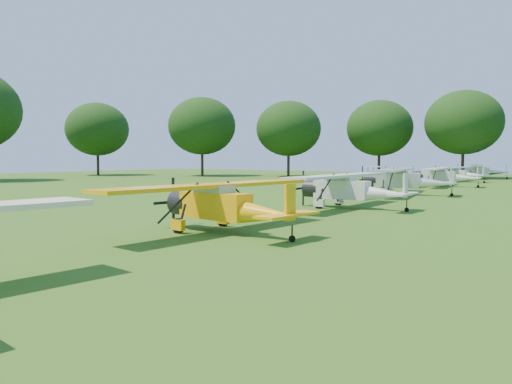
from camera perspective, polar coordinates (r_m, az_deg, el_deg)
ground at (r=25.13m, az=2.09°, el=-3.04°), size 160.00×160.00×0.00m
tree_belt at (r=23.95m, az=9.96°, el=15.86°), size 137.36×130.27×14.52m
aircraft_2 at (r=20.26m, az=-3.67°, el=-1.13°), size 6.98×11.09×2.18m
aircraft_3 at (r=30.55m, az=10.67°, el=0.58°), size 7.06×11.22×2.22m
aircraft_4 at (r=42.44m, az=16.54°, el=1.52°), size 7.53×11.94×2.34m
aircraft_5 at (r=55.87m, az=20.64°, el=1.87°), size 6.84×10.90×2.14m
aircraft_6 at (r=66.85m, az=22.09°, el=2.07°), size 6.44×10.19×2.00m
aircraft_7 at (r=79.08m, az=24.33°, el=2.32°), size 6.92×10.98×2.15m
golf_cart at (r=63.81m, az=13.59°, el=1.71°), size 2.57×1.94×1.96m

